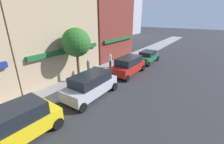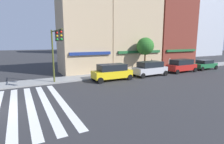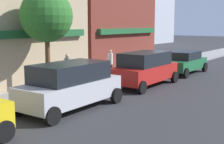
{
  "view_description": "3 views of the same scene",
  "coord_description": "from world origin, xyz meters",
  "views": [
    {
      "loc": [
        9.33,
        -2.78,
        6.1
      ],
      "look_at": [
        20.14,
        4.7,
        1.2
      ],
      "focal_mm": 24.0,
      "sensor_mm": 36.0,
      "label": 1
    },
    {
      "loc": [
        1.62,
        -13.31,
        4.52
      ],
      "look_at": [
        11.38,
        4.7,
        1.0
      ],
      "focal_mm": 28.0,
      "sensor_mm": 36.0,
      "label": 2
    },
    {
      "loc": [
        7.99,
        -4.12,
        3.51
      ],
      "look_at": [
        20.14,
        4.7,
        1.2
      ],
      "focal_mm": 50.0,
      "sensor_mm": 36.0,
      "label": 3
    }
  ],
  "objects": [
    {
      "name": "street_tree",
      "position": [
        18.56,
        7.5,
        3.89
      ],
      "size": [
        2.58,
        2.58,
        5.05
      ],
      "color": "brown",
      "rests_on": "sidewalk_left"
    },
    {
      "name": "sedan_green",
      "position": [
        28.91,
        4.7,
        0.84
      ],
      "size": [
        4.4,
        2.02,
        1.59
      ],
      "rotation": [
        0.0,
        0.0,
        -0.0
      ],
      "color": "#1E6638",
      "rests_on": "ground_plane"
    },
    {
      "name": "suv_red",
      "position": [
        23.35,
        4.7,
        1.03
      ],
      "size": [
        4.72,
        2.12,
        1.94
      ],
      "rotation": [
        0.0,
        0.0,
        0.01
      ],
      "color": "#B21E19",
      "rests_on": "ground_plane"
    },
    {
      "name": "pedestrian_grey_coat",
      "position": [
        20.14,
        7.7,
        1.07
      ],
      "size": [
        0.32,
        0.32,
        1.77
      ],
      "rotation": [
        0.0,
        0.0,
        5.14
      ],
      "color": "#23232D",
      "rests_on": "sidewalk_left"
    },
    {
      "name": "suv_silver",
      "position": [
        17.22,
        4.7,
        1.03
      ],
      "size": [
        4.73,
        2.12,
        1.94
      ],
      "rotation": [
        0.0,
        0.0,
        0.02
      ],
      "color": "#B7B7BC",
      "rests_on": "ground_plane"
    },
    {
      "name": "pedestrian_white_shirt",
      "position": [
        23.69,
        7.41,
        1.07
      ],
      "size": [
        0.32,
        0.32,
        1.77
      ],
      "rotation": [
        0.0,
        0.0,
        3.03
      ],
      "color": "#23232D",
      "rests_on": "sidewalk_left"
    }
  ]
}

